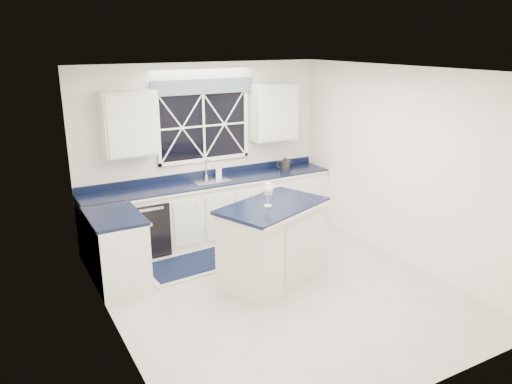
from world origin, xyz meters
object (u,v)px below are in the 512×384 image
dishwasher (144,226)px  island (272,242)px  kettle (285,164)px  soap_bottle (219,170)px  wine_glass (268,190)px  faucet (207,168)px

dishwasher → island: bearing=-54.7°
kettle → soap_bottle: kettle is taller
kettle → wine_glass: bearing=-109.4°
kettle → soap_bottle: 1.17m
wine_glass → soap_bottle: 1.92m
faucet → wine_glass: 1.91m
wine_glass → soap_bottle: (0.21, 1.90, -0.20)m
dishwasher → faucet: size_ratio=2.72×
dishwasher → kettle: (2.47, 0.07, 0.62)m
dishwasher → kettle: 2.55m
dishwasher → soap_bottle: size_ratio=4.13×
faucet → soap_bottle: (0.21, 0.00, -0.06)m
kettle → dishwasher: bearing=-159.9°
kettle → wine_glass: 2.26m
wine_glass → island: bearing=17.5°
dishwasher → island: 2.06m
dishwasher → kettle: bearing=1.7°
faucet → island: faucet is taller
dishwasher → wine_glass: 2.19m
faucet → kettle: faucet is taller
island → wine_glass: bearing=176.3°
dishwasher → faucet: 1.31m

